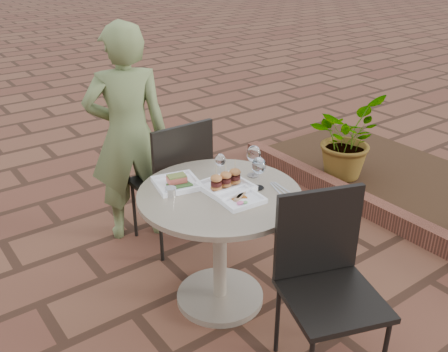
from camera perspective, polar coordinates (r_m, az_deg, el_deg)
ground at (r=2.95m, az=1.18°, el=-16.61°), size 60.00×60.00×0.00m
cafe_table at (r=2.84m, az=-0.49°, el=-6.28°), size 0.90×0.90×0.73m
chair_far at (r=3.34m, az=-5.53°, el=0.11°), size 0.44×0.44×0.93m
chair_near at (r=2.47m, az=11.51°, el=-10.51°), size 0.56×0.56×0.93m
diner at (r=3.46m, az=-10.92°, el=4.57°), size 0.65×0.53×1.53m
plate_salmon at (r=2.79m, az=-5.39°, el=-0.76°), size 0.28×0.28×0.07m
plate_sliders at (r=2.73m, az=0.20°, el=-0.83°), size 0.26×0.26×0.16m
plate_tuna at (r=2.63m, az=1.76°, el=-2.52°), size 0.23×0.23×0.03m
wine_glass_right at (r=2.71m, az=4.00°, el=1.08°), size 0.08×0.08×0.19m
wine_glass_mid at (r=2.84m, az=-0.42°, el=1.77°), size 0.06×0.06×0.15m
wine_glass_far at (r=2.85m, az=3.40°, el=2.45°), size 0.08×0.08×0.19m
steel_ramekin at (r=2.69m, az=-6.12°, el=-1.78°), size 0.08×0.08×0.05m
cutlery_set at (r=2.77m, az=6.30°, el=-1.40°), size 0.11×0.18×0.00m
planter_curb at (r=4.05m, az=16.84°, el=-3.66°), size 0.12×3.00×0.15m
mulch_bed at (r=4.60m, az=22.15°, el=-1.47°), size 1.30×3.00×0.06m
potted_plant_a at (r=4.45m, az=13.67°, el=4.30°), size 0.81×0.77×0.71m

